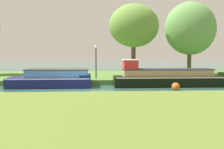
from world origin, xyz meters
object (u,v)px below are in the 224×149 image
(navy_narrowboat, at_px, (53,79))
(channel_buoy, at_px, (176,87))
(willow_tree_centre, at_px, (134,26))
(mooring_post_near, at_px, (185,75))
(black_barge, at_px, (170,78))
(lamp_post, at_px, (96,58))
(willow_tree_right, at_px, (191,29))

(navy_narrowboat, distance_m, channel_buoy, 8.80)
(willow_tree_centre, xyz_separation_m, mooring_post_near, (3.59, -3.77, -4.25))
(black_barge, distance_m, lamp_post, 6.06)
(navy_narrowboat, xyz_separation_m, willow_tree_right, (12.18, 5.56, 4.19))
(lamp_post, bearing_deg, navy_narrowboat, -147.62)
(mooring_post_near, bearing_deg, lamp_post, 174.46)
(black_barge, bearing_deg, willow_tree_right, 58.04)
(navy_narrowboat, bearing_deg, channel_buoy, -15.97)
(black_barge, bearing_deg, lamp_post, 159.90)
(navy_narrowboat, relative_size, channel_buoy, 10.96)
(black_barge, distance_m, willow_tree_centre, 6.97)
(navy_narrowboat, height_order, willow_tree_right, willow_tree_right)
(willow_tree_centre, height_order, lamp_post, willow_tree_centre)
(channel_buoy, bearing_deg, black_barge, 83.92)
(black_barge, height_order, channel_buoy, black_barge)
(lamp_post, distance_m, channel_buoy, 7.13)
(black_barge, xyz_separation_m, mooring_post_near, (1.59, 1.33, 0.06))
(black_barge, xyz_separation_m, willow_tree_right, (3.47, 5.56, 4.14))
(navy_narrowboat, bearing_deg, willow_tree_right, 24.53)
(navy_narrowboat, height_order, mooring_post_near, navy_narrowboat)
(lamp_post, relative_size, mooring_post_near, 4.53)
(willow_tree_centre, relative_size, mooring_post_near, 11.06)
(willow_tree_centre, relative_size, channel_buoy, 12.11)
(mooring_post_near, bearing_deg, black_barge, -140.14)
(navy_narrowboat, xyz_separation_m, lamp_post, (3.19, 2.02, 1.52))
(lamp_post, bearing_deg, mooring_post_near, -5.54)
(willow_tree_right, bearing_deg, willow_tree_centre, -175.21)
(channel_buoy, bearing_deg, willow_tree_centre, 103.02)
(black_barge, xyz_separation_m, willow_tree_centre, (-2.00, 5.10, 4.32))
(willow_tree_right, bearing_deg, channel_buoy, -115.03)
(willow_tree_centre, bearing_deg, navy_narrowboat, -142.78)
(navy_narrowboat, relative_size, mooring_post_near, 10.02)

